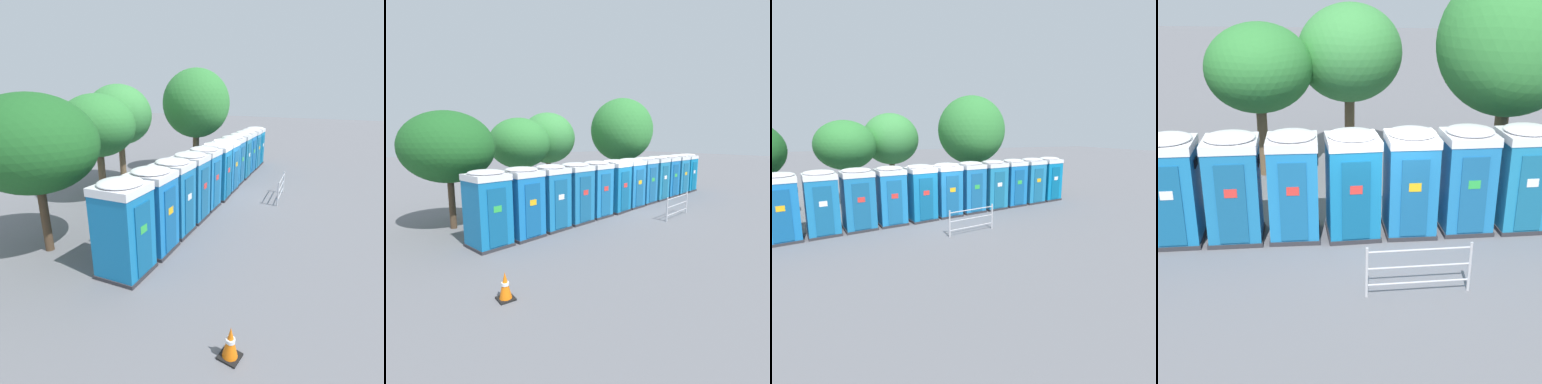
# 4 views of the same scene
# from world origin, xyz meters

# --- Properties ---
(ground_plane) EXTENTS (120.00, 120.00, 0.00)m
(ground_plane) POSITION_xyz_m (0.00, 0.00, 0.00)
(ground_plane) COLOR slate
(portapotty_2) EXTENTS (1.40, 1.40, 2.54)m
(portapotty_2) POSITION_xyz_m (-4.73, -0.61, 1.28)
(portapotty_2) COLOR #2D2D33
(portapotty_2) RESTS_ON ground
(portapotty_3) EXTENTS (1.44, 1.41, 2.54)m
(portapotty_3) POSITION_xyz_m (-3.39, -0.36, 1.28)
(portapotty_3) COLOR #2D2D33
(portapotty_3) RESTS_ON ground
(portapotty_4) EXTENTS (1.35, 1.38, 2.54)m
(portapotty_4) POSITION_xyz_m (-2.06, -0.10, 1.28)
(portapotty_4) COLOR #2D2D33
(portapotty_4) RESTS_ON ground
(portapotty_5) EXTENTS (1.45, 1.44, 2.54)m
(portapotty_5) POSITION_xyz_m (-0.71, 0.10, 1.28)
(portapotty_5) COLOR #2D2D33
(portapotty_5) RESTS_ON ground
(portapotty_6) EXTENTS (1.37, 1.38, 2.54)m
(portapotty_6) POSITION_xyz_m (0.62, 0.39, 1.28)
(portapotty_6) COLOR #2D2D33
(portapotty_6) RESTS_ON ground
(portapotty_7) EXTENTS (1.41, 1.41, 2.54)m
(portapotty_7) POSITION_xyz_m (1.94, 0.68, 1.28)
(portapotty_7) COLOR #2D2D33
(portapotty_7) RESTS_ON ground
(portapotty_8) EXTENTS (1.43, 1.42, 2.54)m
(portapotty_8) POSITION_xyz_m (3.28, 0.92, 1.28)
(portapotty_8) COLOR #2D2D33
(portapotty_8) RESTS_ON ground
(street_tree_0) EXTENTS (3.27, 3.27, 5.06)m
(street_tree_0) POSITION_xyz_m (-1.29, 5.50, 3.54)
(street_tree_0) COLOR brown
(street_tree_0) RESTS_ON ground
(street_tree_2) EXTENTS (3.96, 3.96, 6.05)m
(street_tree_2) POSITION_xyz_m (3.22, 3.84, 4.05)
(street_tree_2) COLOR brown
(street_tree_2) RESTS_ON ground
(street_tree_3) EXTENTS (3.16, 3.16, 4.58)m
(street_tree_3) POSITION_xyz_m (-3.82, 4.08, 3.26)
(street_tree_3) COLOR brown
(street_tree_3) RESTS_ON ground
(event_barrier) EXTENTS (2.02, 0.47, 1.05)m
(event_barrier) POSITION_xyz_m (0.78, -2.41, 0.57)
(event_barrier) COLOR #B7B7BC
(event_barrier) RESTS_ON ground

